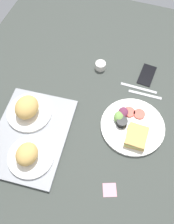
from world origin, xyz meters
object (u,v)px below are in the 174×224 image
object	(u,v)px
serving_tray	(31,135)
fork	(145,95)
knife	(139,88)
sticky_note	(110,190)
cell_phone	(147,75)
bread_plate_near	(29,155)
espresso_cup	(100,66)
plate_with_salad	(132,126)
bread_plate_far	(28,109)

from	to	relation	value
serving_tray	fork	size ratio (longest dim) A/B	2.65
serving_tray	knife	world-z (taller)	serving_tray
sticky_note	cell_phone	bearing A→B (deg)	-2.36
bread_plate_near	espresso_cup	world-z (taller)	bread_plate_near
plate_with_salad	fork	distance (cm)	20.84
knife	fork	bearing A→B (deg)	143.20
espresso_cup	knife	bearing A→B (deg)	-105.95
bread_plate_far	cell_phone	bearing A→B (deg)	-49.52
bread_plate_far	cell_phone	xyz separation A→B (cm)	(42.03, -49.25, -5.01)
cell_phone	sticky_note	world-z (taller)	cell_phone
sticky_note	knife	bearing A→B (deg)	-0.30
cell_phone	sticky_note	distance (cm)	64.25
plate_with_salad	espresso_cup	distance (cm)	38.82
plate_with_salad	fork	world-z (taller)	plate_with_salad
bread_plate_far	sticky_note	distance (cm)	51.88
plate_with_salad	fork	xyz separation A→B (cm)	(20.65, -2.41, -1.39)
espresso_cup	bread_plate_near	bearing A→B (deg)	166.45
serving_tray	bread_plate_near	distance (cm)	11.99
bread_plate_near	knife	size ratio (longest dim) A/B	1.06
bread_plate_far	knife	xyz separation A→B (cm)	(32.27, -46.89, -5.16)
cell_phone	fork	bearing A→B (deg)	-167.66
espresso_cup	knife	size ratio (longest dim) A/B	0.29
fork	sticky_note	bearing A→B (deg)	83.56
bread_plate_near	sticky_note	distance (cm)	37.11
plate_with_salad	espresso_cup	xyz separation A→B (cm)	(30.17, 24.43, 0.36)
bread_plate_near	sticky_note	xyz separation A→B (cm)	(-1.91, -36.78, -4.61)
fork	cell_phone	world-z (taller)	cell_phone
fork	espresso_cup	bearing A→B (deg)	-21.22
serving_tray	fork	distance (cm)	60.19
serving_tray	bread_plate_far	distance (cm)	12.08
bread_plate_far	espresso_cup	bearing A→B (deg)	-31.81
sticky_note	plate_with_salad	bearing A→B (deg)	-3.50
serving_tray	espresso_cup	xyz separation A→B (cm)	(48.68, -18.87, 1.20)
bread_plate_near	bread_plate_far	bearing A→B (deg)	25.89
serving_tray	knife	bearing A→B (deg)	-44.69
knife	plate_with_salad	bearing A→B (deg)	93.93
serving_tray	bread_plate_far	bearing A→B (deg)	27.67
plate_with_salad	cell_phone	xyz separation A→B (cm)	(33.42, -0.76, -1.24)
fork	cell_phone	size ratio (longest dim) A/B	1.18
serving_tray	sticky_note	world-z (taller)	serving_tray
bread_plate_far	plate_with_salad	size ratio (longest dim) A/B	0.71
bread_plate_far	plate_with_salad	world-z (taller)	bread_plate_far
bread_plate_far	sticky_note	bearing A→B (deg)	-115.43
bread_plate_far	bread_plate_near	bearing A→B (deg)	-154.11
fork	sticky_note	world-z (taller)	fork
fork	sticky_note	distance (cm)	51.60
plate_with_salad	serving_tray	bearing A→B (deg)	113.14
serving_tray	cell_phone	distance (cm)	68.10
serving_tray	cell_phone	size ratio (longest dim) A/B	3.13
bread_plate_near	sticky_note	size ratio (longest dim) A/B	3.59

